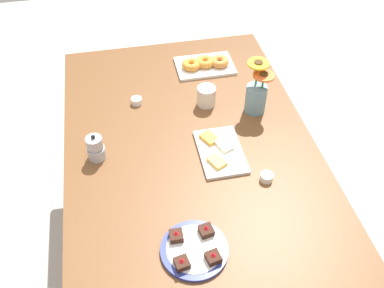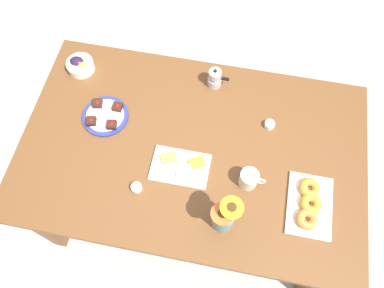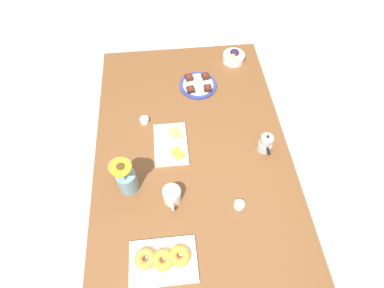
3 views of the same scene
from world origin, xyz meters
name	(u,v)px [view 1 (image 1 of 3)]	position (x,y,z in m)	size (l,w,h in m)	color
ground_plane	(192,249)	(0.00, 0.00, 0.00)	(6.00, 6.00, 0.00)	#B7B2A8
dining_table	(192,165)	(0.00, 0.00, 0.65)	(1.60, 1.00, 0.74)	brown
coffee_mug	(206,96)	(0.28, -0.12, 0.79)	(0.12, 0.08, 0.09)	silver
cheese_platter	(220,151)	(-0.03, -0.11, 0.75)	(0.26, 0.17, 0.03)	white
croissant_platter	(205,64)	(0.54, -0.18, 0.76)	(0.19, 0.28, 0.05)	white
jam_cup_honey	(267,177)	(-0.20, -0.24, 0.76)	(0.05, 0.05, 0.03)	white
jam_cup_berry	(137,101)	(0.34, 0.18, 0.76)	(0.05, 0.05, 0.03)	white
dessert_plate	(194,249)	(-0.44, 0.08, 0.75)	(0.22, 0.22, 0.05)	navy
flower_vase	(256,95)	(0.19, -0.32, 0.82)	(0.12, 0.11, 0.24)	#6B939E
moka_pot	(96,148)	(0.04, 0.37, 0.79)	(0.11, 0.07, 0.12)	#B7B7BC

